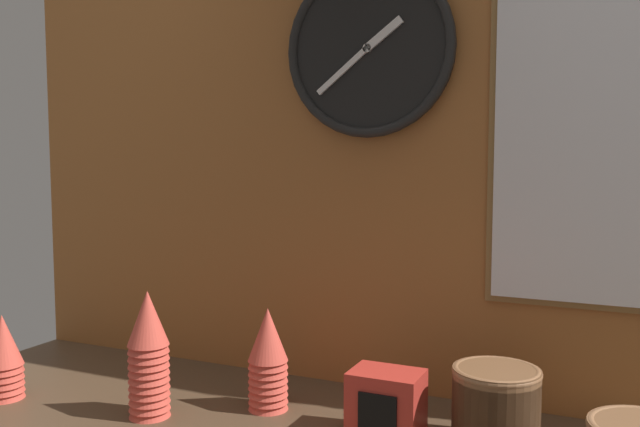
{
  "coord_description": "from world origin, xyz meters",
  "views": [
    {
      "loc": [
        0.5,
        -1.0,
        0.47
      ],
      "look_at": [
        0.03,
        0.04,
        0.37
      ],
      "focal_mm": 38.0,
      "sensor_mm": 36.0,
      "label": 1
    }
  ],
  "objects_px": {
    "cup_stack_far_left": "(3,357)",
    "cup_stack_center": "(268,359)",
    "bowl_stack_right": "(496,407)",
    "wall_clock": "(369,49)",
    "menu_board": "(638,147)",
    "cup_stack_center_left": "(149,354)",
    "napkin_dispenser": "(386,404)"
  },
  "relations": [
    {
      "from": "cup_stack_far_left",
      "to": "bowl_stack_right",
      "type": "bearing_deg",
      "value": 10.5
    },
    {
      "from": "cup_stack_far_left",
      "to": "cup_stack_center_left",
      "type": "relative_size",
      "value": 0.71
    },
    {
      "from": "wall_clock",
      "to": "napkin_dispenser",
      "type": "relative_size",
      "value": 2.88
    },
    {
      "from": "menu_board",
      "to": "napkin_dispenser",
      "type": "distance_m",
      "value": 0.6
    },
    {
      "from": "bowl_stack_right",
      "to": "cup_stack_far_left",
      "type": "bearing_deg",
      "value": -169.5
    },
    {
      "from": "cup_stack_far_left",
      "to": "bowl_stack_right",
      "type": "xyz_separation_m",
      "value": [
        0.9,
        0.17,
        -0.01
      ]
    },
    {
      "from": "cup_stack_center_left",
      "to": "napkin_dispenser",
      "type": "xyz_separation_m",
      "value": [
        0.41,
        0.09,
        -0.06
      ]
    },
    {
      "from": "cup_stack_far_left",
      "to": "cup_stack_center_left",
      "type": "distance_m",
      "value": 0.32
    },
    {
      "from": "napkin_dispenser",
      "to": "cup_stack_center_left",
      "type": "bearing_deg",
      "value": -167.38
    },
    {
      "from": "cup_stack_far_left",
      "to": "cup_stack_center_left",
      "type": "height_order",
      "value": "cup_stack_center_left"
    },
    {
      "from": "cup_stack_center",
      "to": "cup_stack_far_left",
      "type": "bearing_deg",
      "value": -161.65
    },
    {
      "from": "cup_stack_center_left",
      "to": "wall_clock",
      "type": "xyz_separation_m",
      "value": [
        0.3,
        0.29,
        0.55
      ]
    },
    {
      "from": "napkin_dispenser",
      "to": "cup_stack_far_left",
      "type": "bearing_deg",
      "value": -169.34
    },
    {
      "from": "cup_stack_center",
      "to": "wall_clock",
      "type": "height_order",
      "value": "wall_clock"
    },
    {
      "from": "cup_stack_center",
      "to": "wall_clock",
      "type": "distance_m",
      "value": 0.61
    },
    {
      "from": "cup_stack_center_left",
      "to": "wall_clock",
      "type": "relative_size",
      "value": 0.67
    },
    {
      "from": "cup_stack_far_left",
      "to": "cup_stack_center",
      "type": "distance_m",
      "value": 0.51
    },
    {
      "from": "wall_clock",
      "to": "napkin_dispenser",
      "type": "height_order",
      "value": "wall_clock"
    },
    {
      "from": "bowl_stack_right",
      "to": "wall_clock",
      "type": "bearing_deg",
      "value": 149.07
    },
    {
      "from": "cup_stack_far_left",
      "to": "bowl_stack_right",
      "type": "distance_m",
      "value": 0.91
    },
    {
      "from": "napkin_dispenser",
      "to": "wall_clock",
      "type": "bearing_deg",
      "value": 118.65
    },
    {
      "from": "menu_board",
      "to": "cup_stack_center_left",
      "type": "bearing_deg",
      "value": -158.9
    },
    {
      "from": "cup_stack_center_left",
      "to": "bowl_stack_right",
      "type": "relative_size",
      "value": 1.63
    },
    {
      "from": "cup_stack_center_left",
      "to": "cup_stack_center",
      "type": "distance_m",
      "value": 0.21
    },
    {
      "from": "wall_clock",
      "to": "menu_board",
      "type": "relative_size",
      "value": 0.61
    },
    {
      "from": "bowl_stack_right",
      "to": "cup_stack_center",
      "type": "bearing_deg",
      "value": -179.34
    },
    {
      "from": "cup_stack_far_left",
      "to": "cup_stack_center",
      "type": "relative_size",
      "value": 0.86
    },
    {
      "from": "menu_board",
      "to": "wall_clock",
      "type": "bearing_deg",
      "value": -178.93
    },
    {
      "from": "cup_stack_far_left",
      "to": "wall_clock",
      "type": "bearing_deg",
      "value": 28.58
    },
    {
      "from": "cup_stack_center",
      "to": "menu_board",
      "type": "bearing_deg",
      "value": 16.87
    },
    {
      "from": "cup_stack_far_left",
      "to": "cup_stack_center",
      "type": "bearing_deg",
      "value": 18.35
    },
    {
      "from": "cup_stack_center_left",
      "to": "wall_clock",
      "type": "height_order",
      "value": "wall_clock"
    }
  ]
}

